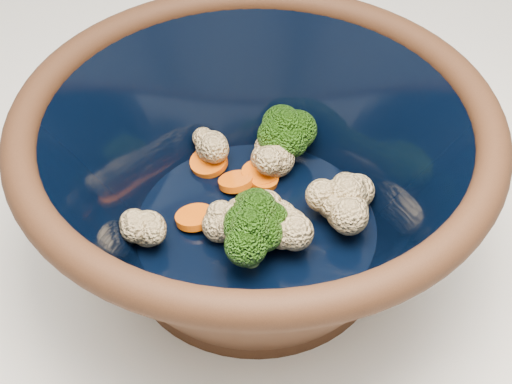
{
  "coord_description": "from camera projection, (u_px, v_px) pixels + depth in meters",
  "views": [
    {
      "loc": [
        -0.09,
        -0.25,
        1.35
      ],
      "look_at": [
        0.01,
        0.12,
        0.97
      ],
      "focal_mm": 50.0,
      "sensor_mm": 36.0,
      "label": 1
    }
  ],
  "objects": [
    {
      "name": "mixing_bowl",
      "position": [
        256.0,
        178.0,
        0.53
      ],
      "size": [
        0.37,
        0.37,
        0.15
      ],
      "rotation": [
        0.0,
        0.0,
        -0.12
      ],
      "color": "black",
      "rests_on": "counter"
    },
    {
      "name": "vegetable_pile",
      "position": [
        269.0,
        193.0,
        0.56
      ],
      "size": [
        0.2,
        0.16,
        0.06
      ],
      "color": "#608442",
      "rests_on": "mixing_bowl"
    }
  ]
}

